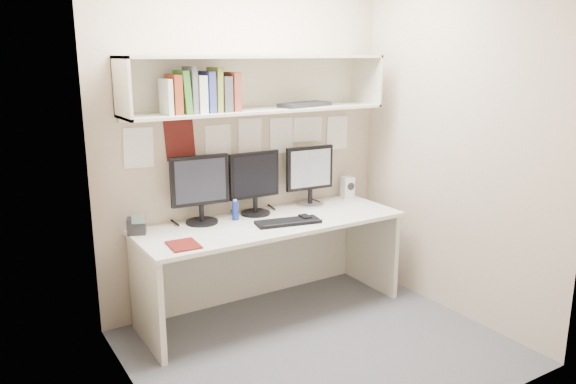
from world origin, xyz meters
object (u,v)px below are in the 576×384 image
monitor_center (255,181)px  speaker (347,187)px  monitor_left (200,187)px  desk (271,267)px  keyboard (288,222)px  maroon_notebook (184,245)px  desk_phone (136,226)px  monitor_right (310,174)px

monitor_center → speaker: 0.92m
monitor_left → desk: bearing=-20.7°
keyboard → maroon_notebook: size_ratio=2.08×
desk → maroon_notebook: (-0.76, -0.19, 0.37)m
keyboard → speaker: (0.82, 0.37, 0.08)m
maroon_notebook → desk_phone: (-0.18, 0.40, 0.05)m
desk_phone → desk: bearing=8.4°
monitor_left → maroon_notebook: size_ratio=2.21×
monitor_right → speaker: bearing=6.4°
desk → maroon_notebook: size_ratio=8.85×
monitor_left → desk_phone: bearing=-173.9°
desk → monitor_center: size_ratio=4.15×
desk → monitor_right: size_ratio=4.15×
maroon_notebook → desk: bearing=17.8°
speaker → maroon_notebook: 1.71m
monitor_center → keyboard: bearing=-77.3°
monitor_left → speaker: monitor_left is taller
desk → monitor_center: 0.66m
monitor_right → speaker: 0.44m
keyboard → desk_phone: 1.07m
desk → monitor_center: monitor_center is taller
keyboard → monitor_left: bearing=158.0°
speaker → maroon_notebook: size_ratio=0.82×
desk → monitor_center: bearing=93.9°
monitor_left → monitor_right: bearing=4.8°
speaker → maroon_notebook: speaker is taller
monitor_right → desk: bearing=-152.3°
monitor_left → desk_phone: monitor_left is taller
keyboard → maroon_notebook: keyboard is taller
desk_phone → monitor_right: bearing=21.3°
monitor_center → speaker: size_ratio=2.61×
desk → monitor_left: bearing=154.5°
monitor_center → maroon_notebook: size_ratio=2.13×
monitor_right → keyboard: bearing=-136.7°
monitor_center → speaker: monitor_center is taller
monitor_left → desk_phone: (-0.48, -0.01, -0.21)m
monitor_right → speaker: monitor_right is taller
monitor_right → maroon_notebook: 1.34m
desk → monitor_left: 0.81m
monitor_left → maroon_notebook: (-0.30, -0.41, -0.26)m
speaker → desk_phone: 1.83m
monitor_center → monitor_right: 0.51m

